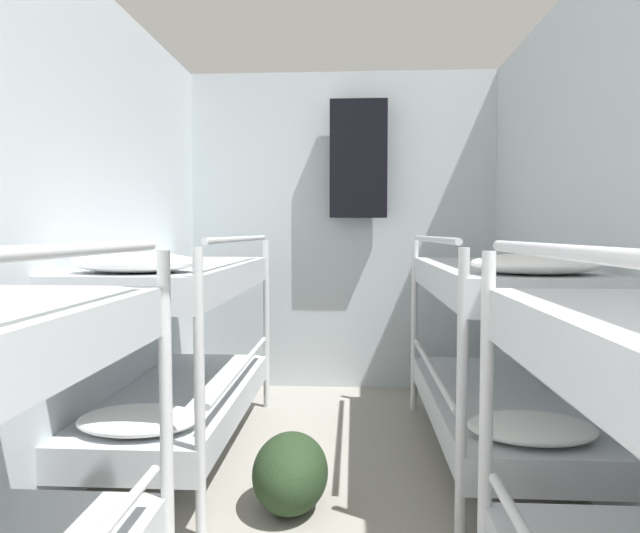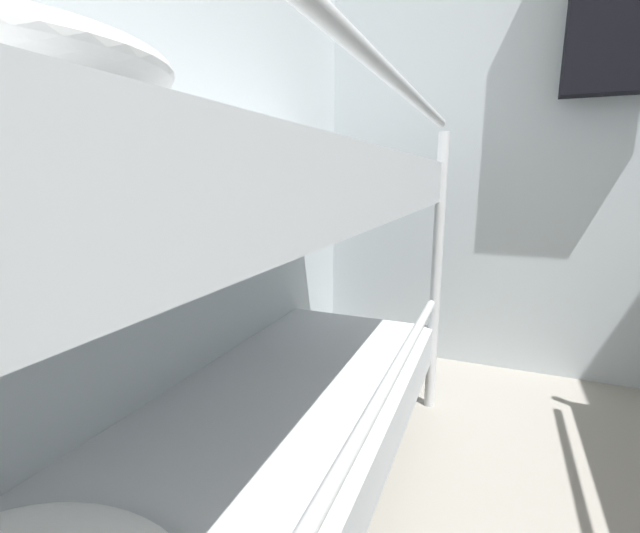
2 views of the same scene
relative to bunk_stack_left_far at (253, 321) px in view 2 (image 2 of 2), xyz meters
The scene contains 2 objects.
wall_back 1.85m from the bunk_stack_left_far, 60.58° to the left, with size 2.54×0.06×2.52m.
bunk_stack_left_far is the anchor object (origin of this frame).
Camera 2 is at (-0.30, 2.68, 1.02)m, focal length 24.00 mm.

